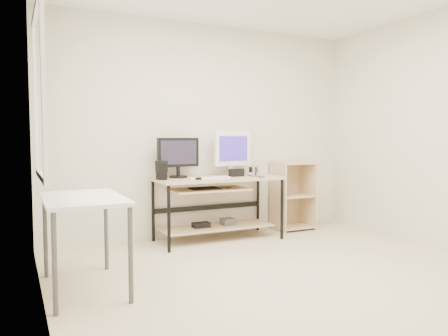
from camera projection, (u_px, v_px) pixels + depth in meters
room at (286, 125)px, 3.59m from camera, size 4.01×4.01×2.62m
desk at (216, 195)px, 5.15m from camera, size 1.50×0.65×0.75m
side_table at (83, 207)px, 3.47m from camera, size 0.60×1.00×0.75m
shelf_unit at (291, 195)px, 5.81m from camera, size 0.50×0.40×0.90m
black_monitor at (178, 155)px, 5.07m from camera, size 0.51×0.21×0.47m
white_imac at (233, 150)px, 5.41m from camera, size 0.51×0.16×0.55m
keyboard at (209, 178)px, 4.99m from camera, size 0.49×0.14×0.02m
mouse at (250, 174)px, 5.32m from camera, size 0.10×0.14×0.04m
center_speaker at (236, 173)px, 5.25m from camera, size 0.19×0.11×0.09m
speaker_left at (162, 170)px, 4.85m from camera, size 0.12×0.12×0.21m
speaker_right at (254, 171)px, 5.44m from camera, size 0.09×0.09×0.10m
audio_controller at (162, 172)px, 4.80m from camera, size 0.10×0.08×0.17m
volume_puck at (199, 179)px, 4.84m from camera, size 0.09×0.09×0.03m
smartphone at (260, 177)px, 5.17m from camera, size 0.07×0.13×0.01m
coaster at (255, 177)px, 5.16m from camera, size 0.12×0.12×0.01m
drinking_glass at (255, 170)px, 5.15m from camera, size 0.10×0.10×0.15m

